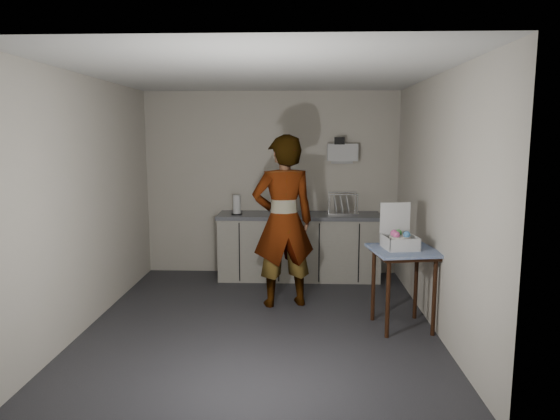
{
  "coord_description": "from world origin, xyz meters",
  "views": [
    {
      "loc": [
        0.4,
        -5.11,
        2.0
      ],
      "look_at": [
        0.18,
        0.45,
        1.15
      ],
      "focal_mm": 32.0,
      "sensor_mm": 36.0,
      "label": 1
    }
  ],
  "objects_px": {
    "standing_man": "(283,222)",
    "kitchen_counter": "(299,248)",
    "dark_bottle": "(278,204)",
    "soda_can": "(293,209)",
    "soap_bottle": "(288,203)",
    "side_table": "(404,259)",
    "paper_towel": "(237,205)",
    "bakery_box": "(399,238)",
    "dish_rack": "(342,209)"
  },
  "relations": [
    {
      "from": "standing_man",
      "to": "kitchen_counter",
      "type": "bearing_deg",
      "value": -114.62
    },
    {
      "from": "dark_bottle",
      "to": "soda_can",
      "type": "bearing_deg",
      "value": -10.9
    },
    {
      "from": "standing_man",
      "to": "dark_bottle",
      "type": "xyz_separation_m",
      "value": [
        -0.11,
        1.2,
        0.04
      ]
    },
    {
      "from": "soap_bottle",
      "to": "standing_man",
      "type": "bearing_deg",
      "value": -91.26
    },
    {
      "from": "soap_bottle",
      "to": "soda_can",
      "type": "bearing_deg",
      "value": 36.74
    },
    {
      "from": "kitchen_counter",
      "to": "soda_can",
      "type": "bearing_deg",
      "value": 160.72
    },
    {
      "from": "soap_bottle",
      "to": "side_table",
      "type": "bearing_deg",
      "value": -55.06
    },
    {
      "from": "kitchen_counter",
      "to": "paper_towel",
      "type": "relative_size",
      "value": 8.31
    },
    {
      "from": "soap_bottle",
      "to": "kitchen_counter",
      "type": "bearing_deg",
      "value": 8.77
    },
    {
      "from": "kitchen_counter",
      "to": "dark_bottle",
      "type": "bearing_deg",
      "value": 166.58
    },
    {
      "from": "soap_bottle",
      "to": "bakery_box",
      "type": "relative_size",
      "value": 0.65
    },
    {
      "from": "side_table",
      "to": "soda_can",
      "type": "xyz_separation_m",
      "value": [
        -1.16,
        1.82,
        0.24
      ]
    },
    {
      "from": "soda_can",
      "to": "paper_towel",
      "type": "height_order",
      "value": "paper_towel"
    },
    {
      "from": "standing_man",
      "to": "soap_bottle",
      "type": "relative_size",
      "value": 6.74
    },
    {
      "from": "soap_bottle",
      "to": "bakery_box",
      "type": "bearing_deg",
      "value": -55.52
    },
    {
      "from": "side_table",
      "to": "soda_can",
      "type": "bearing_deg",
      "value": 113.63
    },
    {
      "from": "dish_rack",
      "to": "soap_bottle",
      "type": "bearing_deg",
      "value": -173.85
    },
    {
      "from": "dark_bottle",
      "to": "paper_towel",
      "type": "xyz_separation_m",
      "value": [
        -0.56,
        -0.15,
        0.0
      ]
    },
    {
      "from": "soda_can",
      "to": "dish_rack",
      "type": "xyz_separation_m",
      "value": [
        0.68,
        0.03,
        0.01
      ]
    },
    {
      "from": "soda_can",
      "to": "dish_rack",
      "type": "bearing_deg",
      "value": 2.29
    },
    {
      "from": "kitchen_counter",
      "to": "bakery_box",
      "type": "xyz_separation_m",
      "value": [
        1.03,
        -1.75,
        0.51
      ]
    },
    {
      "from": "side_table",
      "to": "dish_rack",
      "type": "relative_size",
      "value": 2.01
    },
    {
      "from": "kitchen_counter",
      "to": "soap_bottle",
      "type": "relative_size",
      "value": 7.56
    },
    {
      "from": "paper_towel",
      "to": "bakery_box",
      "type": "xyz_separation_m",
      "value": [
        1.88,
        -1.67,
        -0.1
      ]
    },
    {
      "from": "dish_rack",
      "to": "bakery_box",
      "type": "distance_m",
      "value": 1.86
    },
    {
      "from": "standing_man",
      "to": "soda_can",
      "type": "relative_size",
      "value": 17.15
    },
    {
      "from": "standing_man",
      "to": "soda_can",
      "type": "bearing_deg",
      "value": -110.27
    },
    {
      "from": "kitchen_counter",
      "to": "dark_bottle",
      "type": "relative_size",
      "value": 8.8
    },
    {
      "from": "soap_bottle",
      "to": "dish_rack",
      "type": "relative_size",
      "value": 0.71
    },
    {
      "from": "standing_man",
      "to": "paper_towel",
      "type": "xyz_separation_m",
      "value": [
        -0.67,
        1.05,
        0.04
      ]
    },
    {
      "from": "standing_man",
      "to": "soda_can",
      "type": "xyz_separation_m",
      "value": [
        0.1,
        1.16,
        -0.03
      ]
    },
    {
      "from": "paper_towel",
      "to": "soap_bottle",
      "type": "bearing_deg",
      "value": 4.3
    },
    {
      "from": "soap_bottle",
      "to": "dark_bottle",
      "type": "distance_m",
      "value": 0.16
    },
    {
      "from": "dark_bottle",
      "to": "paper_towel",
      "type": "relative_size",
      "value": 0.94
    },
    {
      "from": "soda_can",
      "to": "dark_bottle",
      "type": "height_order",
      "value": "dark_bottle"
    },
    {
      "from": "standing_man",
      "to": "dish_rack",
      "type": "relative_size",
      "value": 4.8
    },
    {
      "from": "standing_man",
      "to": "soap_bottle",
      "type": "distance_m",
      "value": 1.11
    },
    {
      "from": "kitchen_counter",
      "to": "dish_rack",
      "type": "bearing_deg",
      "value": 5.46
    },
    {
      "from": "soap_bottle",
      "to": "paper_towel",
      "type": "distance_m",
      "value": 0.7
    },
    {
      "from": "kitchen_counter",
      "to": "standing_man",
      "type": "distance_m",
      "value": 1.28
    },
    {
      "from": "soda_can",
      "to": "bakery_box",
      "type": "distance_m",
      "value": 2.1
    },
    {
      "from": "side_table",
      "to": "standing_man",
      "type": "xyz_separation_m",
      "value": [
        -1.26,
        0.66,
        0.27
      ]
    },
    {
      "from": "dark_bottle",
      "to": "bakery_box",
      "type": "height_order",
      "value": "bakery_box"
    },
    {
      "from": "side_table",
      "to": "standing_man",
      "type": "height_order",
      "value": "standing_man"
    },
    {
      "from": "standing_man",
      "to": "dish_rack",
      "type": "xyz_separation_m",
      "value": [
        0.78,
        1.19,
        -0.02
      ]
    },
    {
      "from": "kitchen_counter",
      "to": "paper_towel",
      "type": "distance_m",
      "value": 1.05
    },
    {
      "from": "soda_can",
      "to": "dish_rack",
      "type": "distance_m",
      "value": 0.68
    },
    {
      "from": "soap_bottle",
      "to": "dish_rack",
      "type": "height_order",
      "value": "soap_bottle"
    },
    {
      "from": "side_table",
      "to": "soap_bottle",
      "type": "distance_m",
      "value": 2.18
    },
    {
      "from": "kitchen_counter",
      "to": "soda_can",
      "type": "distance_m",
      "value": 0.55
    }
  ]
}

